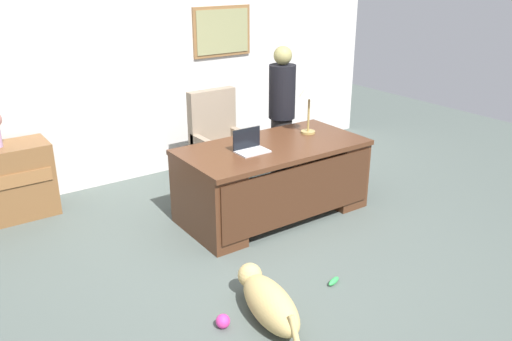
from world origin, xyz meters
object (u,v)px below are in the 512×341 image
(person_standing, at_px, (282,113))
(desk_lamp, at_px, (309,92))
(desk, at_px, (274,178))
(laptop, at_px, (250,146))
(dog_toy_bone, at_px, (334,281))
(armchair, at_px, (219,146))
(dog_toy_ball, at_px, (223,321))
(dog_lying, at_px, (268,301))

(person_standing, height_order, desk_lamp, person_standing)
(desk, xyz_separation_m, laptop, (-0.31, 0.01, 0.41))
(desk_lamp, distance_m, dog_toy_bone, 2.16)
(armchair, distance_m, person_standing, 0.87)
(person_standing, xyz_separation_m, dog_toy_bone, (-1.08, -2.16, -0.83))
(armchair, relative_size, dog_toy_ball, 10.73)
(dog_lying, bearing_deg, armchair, 66.63)
(laptop, relative_size, dog_toy_ball, 2.94)
(dog_toy_ball, height_order, dog_toy_bone, dog_toy_ball)
(dog_lying, height_order, desk_lamp, desk_lamp)
(desk, xyz_separation_m, armchair, (-0.07, 1.01, 0.08))
(dog_lying, bearing_deg, dog_toy_bone, 4.46)
(dog_lying, distance_m, dog_toy_bone, 0.75)
(armchair, bearing_deg, desk_lamp, -53.77)
(person_standing, bearing_deg, laptop, -142.06)
(desk_lamp, bearing_deg, desk, -165.99)
(dog_lying, distance_m, dog_toy_ball, 0.37)
(laptop, xyz_separation_m, dog_toy_ball, (-1.15, -1.33, -0.79))
(desk, height_order, dog_toy_ball, desk)
(dog_toy_ball, bearing_deg, desk_lamp, 35.78)
(laptop, relative_size, desk_lamp, 0.54)
(armchair, height_order, laptop, armchair)
(armchair, xyz_separation_m, dog_lying, (-1.05, -2.43, -0.36))
(desk, distance_m, armchair, 1.01)
(laptop, bearing_deg, dog_toy_bone, -93.18)
(armchair, xyz_separation_m, desk_lamp, (0.63, -0.87, 0.74))
(laptop, bearing_deg, desk, -1.87)
(desk, xyz_separation_m, dog_toy_bone, (-0.38, -1.37, -0.41))
(armchair, height_order, dog_lying, armchair)
(desk_lamp, bearing_deg, armchair, 126.23)
(dog_toy_bone, bearing_deg, desk_lamp, 57.81)
(desk, relative_size, armchair, 1.68)
(dog_lying, xyz_separation_m, desk_lamp, (1.68, 1.57, 1.10))
(person_standing, relative_size, dog_lying, 1.81)
(person_standing, height_order, dog_toy_bone, person_standing)
(desk_lamp, bearing_deg, dog_lying, -137.09)
(dog_lying, height_order, dog_toy_ball, dog_lying)
(desk_lamp, xyz_separation_m, dog_toy_ball, (-2.03, -1.46, -1.20))
(person_standing, xyz_separation_m, dog_toy_ball, (-2.16, -2.11, -0.80))
(armchair, xyz_separation_m, person_standing, (0.77, -0.21, 0.34))
(laptop, distance_m, desk_lamp, 0.97)
(dog_toy_bone, bearing_deg, laptop, 86.82)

